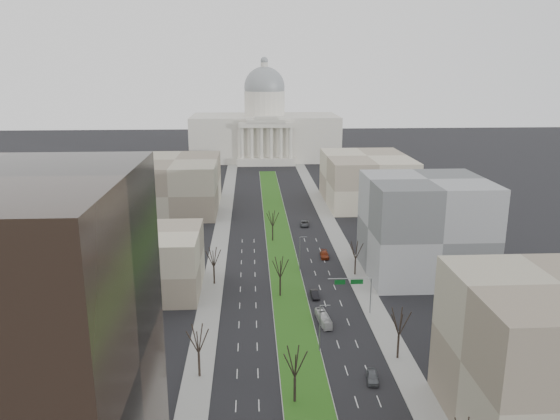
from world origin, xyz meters
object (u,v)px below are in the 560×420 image
object	(u,v)px
car_black	(315,294)
car_red	(324,255)
car_grey_near	(372,377)
box_van	(323,318)
car_grey_far	(305,224)

from	to	relation	value
car_black	car_red	size ratio (longest dim) A/B	0.85
car_grey_near	box_van	distance (m)	21.73
car_grey_near	car_black	bearing A→B (deg)	106.81
car_red	car_grey_far	distance (m)	30.42
car_grey_near	car_red	distance (m)	59.88
box_van	car_black	bearing A→B (deg)	84.34
car_red	box_van	bearing A→B (deg)	-95.39
car_grey_near	car_red	bearing A→B (deg)	97.32
car_red	box_van	xyz separation A→B (m)	(-5.44, -38.80, 0.28)
car_grey_near	car_grey_far	distance (m)	90.23
car_black	box_van	world-z (taller)	box_van
box_van	car_grey_far	bearing A→B (deg)	80.48
car_black	car_red	xyz separation A→B (m)	(5.73, 26.05, 0.03)
car_grey_near	car_black	size ratio (longest dim) A/B	1.00
car_black	car_grey_far	distance (m)	56.48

